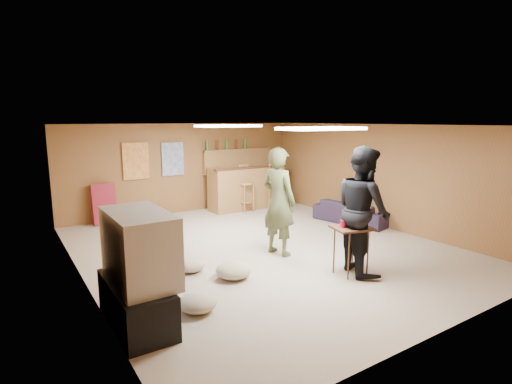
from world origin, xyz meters
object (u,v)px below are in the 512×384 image
person_olive (279,202)px  tray_table (351,250)px  tv_body (139,247)px  bar_counter (247,188)px  person_black (363,210)px  sofa (352,212)px

person_olive → tray_table: 1.49m
tv_body → bar_counter: size_ratio=0.55×
bar_counter → tv_body: bearing=-133.0°
tray_table → bar_counter: bearing=77.2°
tv_body → tray_table: size_ratio=1.52×
bar_counter → person_black: bearing=-100.4°
person_black → sofa: bearing=-24.2°
sofa → tray_table: size_ratio=2.33×
tv_body → sofa: (5.35, 1.90, -0.65)m
tray_table → tv_body: bearing=175.5°
person_black → sofa: size_ratio=1.13×
sofa → tray_table: 3.12m
person_black → bar_counter: bearing=9.1°
tv_body → sofa: tv_body is taller
person_olive → person_black: 1.46m
sofa → tray_table: (-2.26, -2.14, 0.12)m
person_black → sofa: 3.07m
person_olive → person_black: person_black is taller
bar_counter → person_olive: person_olive is taller
tv_body → sofa: size_ratio=0.65×
person_olive → sofa: person_olive is taller
bar_counter → person_black: person_black is taller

